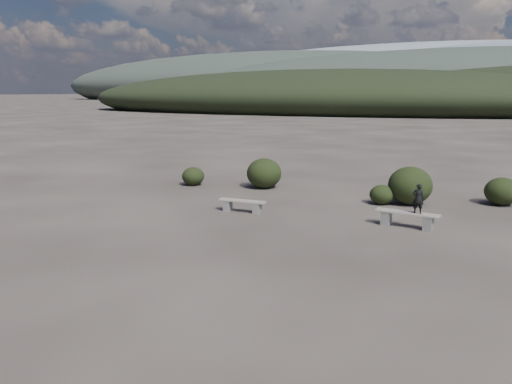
% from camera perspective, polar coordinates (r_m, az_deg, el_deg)
% --- Properties ---
extents(ground, '(1200.00, 1200.00, 0.00)m').
position_cam_1_polar(ground, '(12.86, -3.32, -7.92)').
color(ground, '#2F2925').
rests_on(ground, ground).
extents(bench_left, '(1.75, 0.43, 0.43)m').
position_cam_1_polar(bench_left, '(17.87, -1.58, -1.48)').
color(bench_left, slate).
rests_on(bench_left, ground).
extents(bench_right, '(2.03, 0.67, 0.50)m').
position_cam_1_polar(bench_right, '(16.57, 16.87, -2.87)').
color(bench_right, slate).
rests_on(bench_right, ground).
extents(seated_person, '(0.37, 0.26, 0.95)m').
position_cam_1_polar(seated_person, '(16.36, 18.04, -0.72)').
color(seated_person, black).
rests_on(seated_person, bench_right).
extents(shrub_a, '(1.03, 1.03, 0.84)m').
position_cam_1_polar(shrub_a, '(23.15, -7.20, 1.80)').
color(shrub_a, black).
rests_on(shrub_a, ground).
extents(shrub_b, '(1.56, 1.56, 1.33)m').
position_cam_1_polar(shrub_b, '(22.29, 0.93, 2.16)').
color(shrub_b, black).
rests_on(shrub_b, ground).
extents(shrub_c, '(0.93, 0.93, 0.75)m').
position_cam_1_polar(shrub_c, '(19.70, 14.19, -0.29)').
color(shrub_c, black).
rests_on(shrub_c, ground).
extents(shrub_d, '(1.66, 1.66, 1.45)m').
position_cam_1_polar(shrub_d, '(19.93, 17.19, 0.71)').
color(shrub_d, black).
rests_on(shrub_d, ground).
extents(shrub_e, '(1.27, 1.27, 1.06)m').
position_cam_1_polar(shrub_e, '(21.11, 26.29, 0.07)').
color(shrub_e, black).
rests_on(shrub_e, ground).
extents(mountain_ridges, '(500.00, 400.00, 56.00)m').
position_cam_1_polar(mountain_ridges, '(350.15, 22.13, 11.68)').
color(mountain_ridges, black).
rests_on(mountain_ridges, ground).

